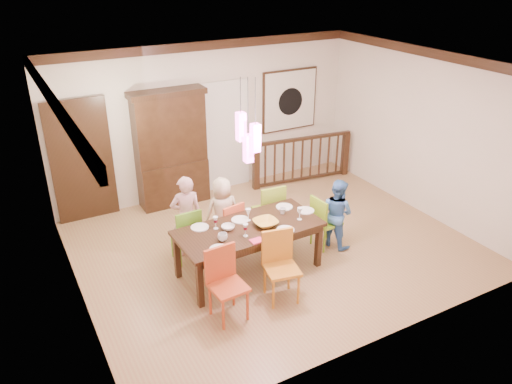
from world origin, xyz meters
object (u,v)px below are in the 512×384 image
dining_table (249,232)px  chair_far_left (185,230)px  person_far_left (186,216)px  person_end_right (337,213)px  china_hutch (171,148)px  chair_end_right (327,218)px  balustrade (302,159)px  person_far_mid (223,212)px

dining_table → chair_far_left: (-0.69, 0.75, -0.15)m
person_far_left → person_end_right: size_ratio=1.15×
china_hutch → chair_end_right: bearing=-59.3°
chair_end_right → balustrade: bearing=-29.1°
dining_table → person_far_left: (-0.61, 0.89, -0.00)m
china_hutch → person_far_mid: bearing=-85.0°
chair_far_left → chair_end_right: chair_far_left is taller
balustrade → dining_table: bearing=-129.6°
dining_table → china_hutch: size_ratio=0.98×
chair_far_left → balustrade: bearing=-154.4°
person_far_mid → person_far_left: bearing=3.8°
balustrade → person_far_mid: 2.91m
chair_far_left → china_hutch: bearing=-106.5°
person_end_right → chair_far_left: bearing=54.9°
chair_far_left → person_far_mid: bearing=-170.3°
dining_table → china_hutch: 2.76m
dining_table → person_far_mid: (-0.00, 0.89, -0.08)m
balustrade → chair_far_left: bearing=-146.3°
china_hutch → person_far_left: china_hutch is taller
person_far_left → person_far_mid: 0.61m
chair_end_right → balustrade: 2.57m
chair_end_right → person_far_mid: person_far_mid is taller
balustrade → china_hutch: bearing=179.4°
chair_far_left → china_hutch: (0.53, 1.97, 0.58)m
chair_end_right → person_end_right: 0.18m
person_end_right → person_far_left: bearing=51.1°
chair_far_left → person_far_left: (0.09, 0.14, 0.15)m
chair_far_left → person_far_mid: 0.71m
dining_table → china_hutch: bearing=91.8°
china_hutch → person_far_left: size_ratio=1.63×
china_hutch → balustrade: bearing=-7.4°
dining_table → chair_far_left: size_ratio=2.37×
chair_far_left → person_end_right: size_ratio=0.78×
chair_end_right → person_end_right: bearing=-112.1°
china_hutch → person_far_mid: 1.91m
person_far_mid → person_end_right: 1.82m
chair_far_left → person_far_mid: (0.69, 0.14, 0.07)m
dining_table → person_end_right: size_ratio=1.85×
chair_end_right → person_far_mid: 1.66m
balustrade → person_end_right: 2.55m
balustrade → person_end_right: bearing=-104.4°
chair_end_right → china_hutch: china_hutch is taller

